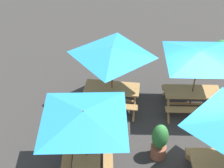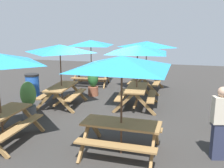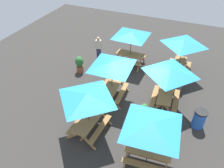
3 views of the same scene
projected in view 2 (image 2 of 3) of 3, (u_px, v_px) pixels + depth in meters
name	position (u px, v px, depth m)	size (l,w,h in m)	color
ground_plane	(102.00, 107.00, 9.36)	(24.00, 24.00, 0.00)	#33302D
picnic_table_0	(147.00, 48.00, 11.33)	(2.11, 2.11, 2.34)	olive
picnic_table_1	(137.00, 54.00, 8.87)	(2.83, 2.83, 2.34)	olive
picnic_table_2	(91.00, 46.00, 12.45)	(2.82, 2.82, 2.34)	olive
picnic_table_4	(122.00, 70.00, 5.46)	(2.83, 2.83, 2.34)	olive
picnic_table_5	(60.00, 53.00, 9.07)	(2.12, 2.12, 2.34)	olive
trash_bin_blue	(33.00, 85.00, 10.64)	(0.59, 0.59, 0.98)	blue
potted_plant_1	(29.00, 99.00, 8.06)	(0.50, 0.50, 1.22)	#59595B
potted_plant_2	(93.00, 82.00, 10.76)	(0.45, 0.45, 1.20)	#935138
person_standing	(220.00, 122.00, 5.44)	(0.30, 0.40, 1.67)	#2D334C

